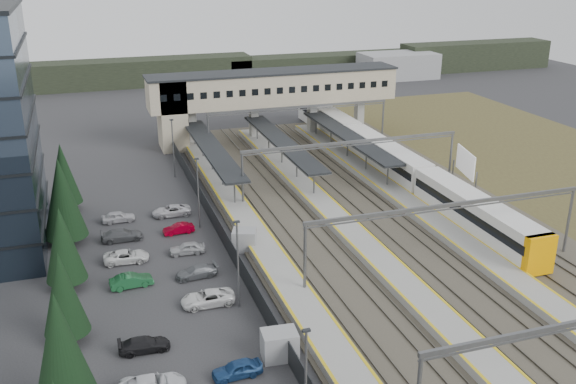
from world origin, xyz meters
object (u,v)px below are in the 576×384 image
object	(u,v)px
footbridge	(257,92)
billboard	(465,164)
relay_cabin_far	(244,240)
train	(386,158)
relay_cabin_near	(280,345)

from	to	relation	value
footbridge	billboard	size ratio (longest dim) A/B	6.57
billboard	relay_cabin_far	bearing A→B (deg)	-165.10
billboard	footbridge	bearing A→B (deg)	121.27
relay_cabin_far	train	xyz separation A→B (m)	(24.70, 17.61, 1.13)
relay_cabin_far	train	size ratio (longest dim) A/B	0.05
relay_cabin_near	relay_cabin_far	size ratio (longest dim) A/B	0.95
relay_cabin_near	footbridge	bearing A→B (deg)	75.91
relay_cabin_far	footbridge	distance (m)	41.58
billboard	relay_cabin_near	bearing A→B (deg)	-140.67
relay_cabin_far	billboard	distance (m)	32.30
relay_cabin_far	footbridge	world-z (taller)	footbridge
relay_cabin_near	footbridge	xyz separation A→B (m)	(14.58, 58.11, 6.82)
relay_cabin_near	billboard	world-z (taller)	billboard
relay_cabin_near	train	world-z (taller)	train
train	billboard	size ratio (longest dim) A/B	10.58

